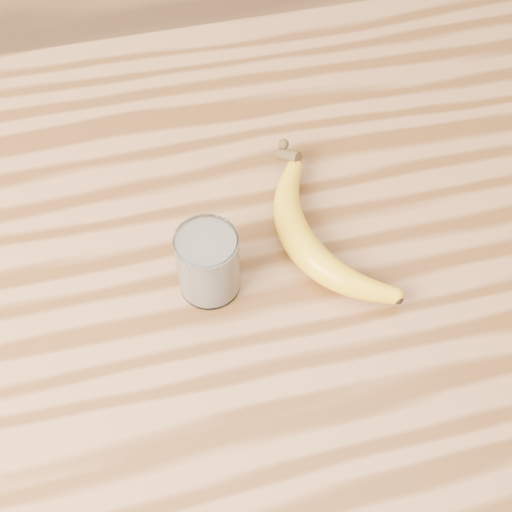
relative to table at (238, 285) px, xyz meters
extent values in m
plane|color=#976439|center=(0.00, 0.00, -0.77)|extent=(4.00, 4.00, 0.00)
cube|color=#96643D|center=(0.00, 0.00, 0.11)|extent=(1.20, 0.80, 0.04)
cylinder|color=brown|center=(0.54, 0.34, -0.34)|extent=(0.06, 0.06, 0.86)
cylinder|color=white|center=(-0.05, -0.07, 0.18)|extent=(0.07, 0.07, 0.09)
torus|color=white|center=(-0.05, -0.07, 0.22)|extent=(0.07, 0.07, 0.00)
cylinder|color=beige|center=(-0.05, -0.07, 0.17)|extent=(0.07, 0.07, 0.08)
camera|label=1|loc=(-0.09, -0.51, 0.85)|focal=50.00mm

